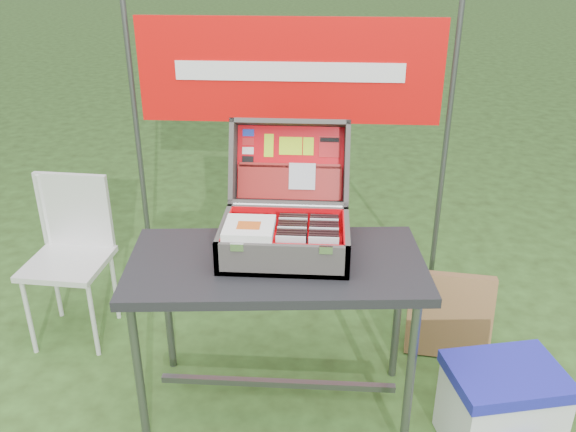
# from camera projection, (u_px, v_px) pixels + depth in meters

# --- Properties ---
(ground) EXTENTS (80.00, 80.00, 0.00)m
(ground) POSITION_uv_depth(u_px,v_px,m) (274.00, 411.00, 2.74)
(ground) COLOR #2C4019
(ground) RESTS_ON ground
(table) EXTENTS (1.25, 0.70, 0.75)m
(table) POSITION_uv_depth(u_px,v_px,m) (277.00, 336.00, 2.63)
(table) COLOR black
(table) RESTS_ON ground
(table_top) EXTENTS (1.25, 0.70, 0.04)m
(table_top) POSITION_uv_depth(u_px,v_px,m) (276.00, 265.00, 2.48)
(table_top) COLOR black
(table_top) RESTS_ON ground
(table_leg_fl) EXTENTS (0.04, 0.04, 0.71)m
(table_leg_fl) POSITION_uv_depth(u_px,v_px,m) (138.00, 371.00, 2.45)
(table_leg_fl) COLOR #59595B
(table_leg_fl) RESTS_ON ground
(table_leg_fr) EXTENTS (0.04, 0.04, 0.71)m
(table_leg_fr) POSITION_uv_depth(u_px,v_px,m) (409.00, 383.00, 2.39)
(table_leg_fr) COLOR #59595B
(table_leg_fr) RESTS_ON ground
(table_leg_bl) EXTENTS (0.04, 0.04, 0.71)m
(table_leg_bl) POSITION_uv_depth(u_px,v_px,m) (167.00, 305.00, 2.89)
(table_leg_bl) COLOR #59595B
(table_leg_bl) RESTS_ON ground
(table_leg_br) EXTENTS (0.04, 0.04, 0.71)m
(table_leg_br) POSITION_uv_depth(u_px,v_px,m) (397.00, 313.00, 2.82)
(table_leg_br) COLOR #59595B
(table_leg_br) RESTS_ON ground
(table_brace) EXTENTS (1.05, 0.03, 0.03)m
(table_brace) POSITION_uv_depth(u_px,v_px,m) (277.00, 383.00, 2.74)
(table_brace) COLOR #59595B
(table_brace) RESTS_ON ground
(suitcase) EXTENTS (0.52, 0.53, 0.46)m
(suitcase) POSITION_uv_depth(u_px,v_px,m) (286.00, 198.00, 2.47)
(suitcase) COLOR #4B4641
(suitcase) RESTS_ON table
(suitcase_base_bottom) EXTENTS (0.52, 0.37, 0.02)m
(suitcase_base_bottom) POSITION_uv_depth(u_px,v_px,m) (285.00, 253.00, 2.51)
(suitcase_base_bottom) COLOR #4B4641
(suitcase_base_bottom) RESTS_ON table_top
(suitcase_base_wall_front) EXTENTS (0.52, 0.02, 0.14)m
(suitcase_base_wall_front) POSITION_uv_depth(u_px,v_px,m) (282.00, 261.00, 2.32)
(suitcase_base_wall_front) COLOR #4B4641
(suitcase_base_wall_front) RESTS_ON table_top
(suitcase_base_wall_back) EXTENTS (0.52, 0.02, 0.14)m
(suitcase_base_wall_back) POSITION_uv_depth(u_px,v_px,m) (288.00, 221.00, 2.64)
(suitcase_base_wall_back) COLOR #4B4641
(suitcase_base_wall_back) RESTS_ON table_top
(suitcase_base_wall_left) EXTENTS (0.02, 0.37, 0.14)m
(suitcase_base_wall_left) POSITION_uv_depth(u_px,v_px,m) (224.00, 238.00, 2.50)
(suitcase_base_wall_left) COLOR #4B4641
(suitcase_base_wall_left) RESTS_ON table_top
(suitcase_base_wall_right) EXTENTS (0.02, 0.37, 0.14)m
(suitcase_base_wall_right) POSITION_uv_depth(u_px,v_px,m) (346.00, 242.00, 2.47)
(suitcase_base_wall_right) COLOR #4B4641
(suitcase_base_wall_right) RESTS_ON table_top
(suitcase_liner_floor) EXTENTS (0.48, 0.33, 0.01)m
(suitcase_liner_floor) POSITION_uv_depth(u_px,v_px,m) (285.00, 250.00, 2.50)
(suitcase_liner_floor) COLOR red
(suitcase_liner_floor) RESTS_ON suitcase_base_bottom
(suitcase_latch_left) EXTENTS (0.05, 0.01, 0.03)m
(suitcase_latch_left) POSITION_uv_depth(u_px,v_px,m) (237.00, 247.00, 2.30)
(suitcase_latch_left) COLOR silver
(suitcase_latch_left) RESTS_ON suitcase_base_wall_front
(suitcase_latch_right) EXTENTS (0.05, 0.01, 0.03)m
(suitcase_latch_right) POSITION_uv_depth(u_px,v_px,m) (326.00, 250.00, 2.28)
(suitcase_latch_right) COLOR silver
(suitcase_latch_right) RESTS_ON suitcase_base_wall_front
(suitcase_hinge) EXTENTS (0.47, 0.02, 0.02)m
(suitcase_hinge) POSITION_uv_depth(u_px,v_px,m) (288.00, 206.00, 2.62)
(suitcase_hinge) COLOR silver
(suitcase_hinge) RESTS_ON suitcase_base_wall_back
(suitcase_lid_back) EXTENTS (0.52, 0.16, 0.35)m
(suitcase_lid_back) POSITION_uv_depth(u_px,v_px,m) (290.00, 163.00, 2.74)
(suitcase_lid_back) COLOR #4B4641
(suitcase_lid_back) RESTS_ON suitcase_base_wall_back
(suitcase_lid_rim_far) EXTENTS (0.52, 0.14, 0.07)m
(suitcase_lid_rim_far) POSITION_uv_depth(u_px,v_px,m) (291.00, 122.00, 2.67)
(suitcase_lid_rim_far) COLOR #4B4641
(suitcase_lid_rim_far) RESTS_ON suitcase_lid_back
(suitcase_lid_rim_near) EXTENTS (0.52, 0.14, 0.07)m
(suitcase_lid_rim_near) POSITION_uv_depth(u_px,v_px,m) (289.00, 203.00, 2.69)
(suitcase_lid_rim_near) COLOR #4B4641
(suitcase_lid_rim_near) RESTS_ON suitcase_lid_back
(suitcase_lid_rim_left) EXTENTS (0.02, 0.27, 0.40)m
(suitcase_lid_rim_left) POSITION_uv_depth(u_px,v_px,m) (233.00, 161.00, 2.69)
(suitcase_lid_rim_left) COLOR #4B4641
(suitcase_lid_rim_left) RESTS_ON suitcase_lid_back
(suitcase_lid_rim_right) EXTENTS (0.02, 0.27, 0.40)m
(suitcase_lid_rim_right) POSITION_uv_depth(u_px,v_px,m) (347.00, 164.00, 2.66)
(suitcase_lid_rim_right) COLOR #4B4641
(suitcase_lid_rim_right) RESTS_ON suitcase_lid_back
(suitcase_lid_liner) EXTENTS (0.48, 0.13, 0.31)m
(suitcase_lid_liner) POSITION_uv_depth(u_px,v_px,m) (290.00, 163.00, 2.72)
(suitcase_lid_liner) COLOR red
(suitcase_lid_liner) RESTS_ON suitcase_lid_back
(suitcase_liner_wall_front) EXTENTS (0.48, 0.01, 0.12)m
(suitcase_liner_wall_front) POSITION_uv_depth(u_px,v_px,m) (282.00, 257.00, 2.33)
(suitcase_liner_wall_front) COLOR red
(suitcase_liner_wall_front) RESTS_ON suitcase_base_bottom
(suitcase_liner_wall_back) EXTENTS (0.48, 0.01, 0.12)m
(suitcase_liner_wall_back) POSITION_uv_depth(u_px,v_px,m) (287.00, 220.00, 2.62)
(suitcase_liner_wall_back) COLOR red
(suitcase_liner_wall_back) RESTS_ON suitcase_base_bottom
(suitcase_liner_wall_left) EXTENTS (0.01, 0.33, 0.12)m
(suitcase_liner_wall_left) POSITION_uv_depth(u_px,v_px,m) (227.00, 236.00, 2.49)
(suitcase_liner_wall_left) COLOR red
(suitcase_liner_wall_left) RESTS_ON suitcase_base_bottom
(suitcase_liner_wall_right) EXTENTS (0.01, 0.33, 0.12)m
(suitcase_liner_wall_right) POSITION_uv_depth(u_px,v_px,m) (343.00, 239.00, 2.46)
(suitcase_liner_wall_right) COLOR red
(suitcase_liner_wall_right) RESTS_ON suitcase_base_bottom
(suitcase_lid_pocket) EXTENTS (0.46, 0.09, 0.15)m
(suitcase_lid_pocket) POSITION_uv_depth(u_px,v_px,m) (290.00, 182.00, 2.71)
(suitcase_lid_pocket) COLOR maroon
(suitcase_lid_pocket) RESTS_ON suitcase_lid_liner
(suitcase_pocket_edge) EXTENTS (0.45, 0.03, 0.03)m
(suitcase_pocket_edge) POSITION_uv_depth(u_px,v_px,m) (290.00, 166.00, 2.70)
(suitcase_pocket_edge) COLOR maroon
(suitcase_pocket_edge) RESTS_ON suitcase_lid_pocket
(suitcase_pocket_cd) EXTENTS (0.12, 0.05, 0.11)m
(suitcase_pocket_cd) POSITION_uv_depth(u_px,v_px,m) (302.00, 176.00, 2.69)
(suitcase_pocket_cd) COLOR silver
(suitcase_pocket_cd) RESTS_ON suitcase_lid_pocket
(lid_sticker_cc_a) EXTENTS (0.05, 0.01, 0.03)m
(lid_sticker_cc_a) POSITION_uv_depth(u_px,v_px,m) (248.00, 133.00, 2.72)
(lid_sticker_cc_a) COLOR #1933B2
(lid_sticker_cc_a) RESTS_ON suitcase_lid_liner
(lid_sticker_cc_b) EXTENTS (0.05, 0.01, 0.03)m
(lid_sticker_cc_b) POSITION_uv_depth(u_px,v_px,m) (248.00, 142.00, 2.72)
(lid_sticker_cc_b) COLOR red
(lid_sticker_cc_b) RESTS_ON suitcase_lid_liner
(lid_sticker_cc_c) EXTENTS (0.05, 0.01, 0.03)m
(lid_sticker_cc_c) POSITION_uv_depth(u_px,v_px,m) (248.00, 151.00, 2.73)
(lid_sticker_cc_c) COLOR white
(lid_sticker_cc_c) RESTS_ON suitcase_lid_liner
(lid_sticker_cc_d) EXTENTS (0.05, 0.01, 0.03)m
(lid_sticker_cc_d) POSITION_uv_depth(u_px,v_px,m) (248.00, 160.00, 2.73)
(lid_sticker_cc_d) COLOR black
(lid_sticker_cc_d) RESTS_ON suitcase_lid_liner
(lid_card_neon_tall) EXTENTS (0.04, 0.04, 0.10)m
(lid_card_neon_tall) POSITION_uv_depth(u_px,v_px,m) (269.00, 145.00, 2.72)
(lid_card_neon_tall) COLOR #BBF413
(lid_card_neon_tall) RESTS_ON suitcase_lid_liner
(lid_card_neon_main) EXTENTS (0.10, 0.03, 0.07)m
(lid_card_neon_main) POSITION_uv_depth(u_px,v_px,m) (291.00, 146.00, 2.71)
(lid_card_neon_main) COLOR #BBF413
(lid_card_neon_main) RESTS_ON suitcase_lid_liner
(lid_card_neon_small) EXTENTS (0.05, 0.03, 0.07)m
(lid_card_neon_small) POSITION_uv_depth(u_px,v_px,m) (308.00, 146.00, 2.71)
(lid_card_neon_small) COLOR #BBF413
(lid_card_neon_small) RESTS_ON suitcase_lid_liner
(lid_sticker_band) EXTENTS (0.09, 0.04, 0.09)m
(lid_sticker_band) POSITION_uv_depth(u_px,v_px,m) (329.00, 147.00, 2.70)
(lid_sticker_band) COLOR red
(lid_sticker_band) RESTS_ON suitcase_lid_liner
(lid_sticker_band_bar) EXTENTS (0.08, 0.01, 0.02)m
(lid_sticker_band_bar) POSITION_uv_depth(u_px,v_px,m) (330.00, 140.00, 2.70)
(lid_sticker_band_bar) COLOR black
(lid_sticker_band_bar) RESTS_ON suitcase_lid_liner
(cd_left_0) EXTENTS (0.12, 0.01, 0.13)m
(cd_left_0) POSITION_uv_depth(u_px,v_px,m) (291.00, 252.00, 2.34)
(cd_left_0) COLOR silver
(cd_left_0) RESTS_ON suitcase_liner_floor
(cd_left_1) EXTENTS (0.12, 0.01, 0.13)m
(cd_left_1) POSITION_uv_depth(u_px,v_px,m) (291.00, 249.00, 2.36)
(cd_left_1) COLOR black
(cd_left_1) RESTS_ON suitcase_liner_floor
(cd_left_2) EXTENTS (0.12, 0.01, 0.13)m
(cd_left_2) POSITION_uv_depth(u_px,v_px,m) (291.00, 247.00, 2.38)
(cd_left_2) COLOR black
(cd_left_2) RESTS_ON suitcase_liner_floor
(cd_left_3) EXTENTS (0.12, 0.01, 0.13)m
(cd_left_3) POSITION_uv_depth(u_px,v_px,m) (292.00, 244.00, 2.40)
(cd_left_3) COLOR black
(cd_left_3) RESTS_ON suitcase_liner_floor
(cd_left_4) EXTENTS (0.12, 0.01, 0.13)m
(cd_left_4) POSITION_uv_depth(u_px,v_px,m) (292.00, 242.00, 2.42)
(cd_left_4) COLOR silver
(cd_left_4) RESTS_ON suitcase_liner_floor
(cd_left_5) EXTENTS (0.12, 0.01, 0.13)m
(cd_left_5) POSITION_uv_depth(u_px,v_px,m) (292.00, 240.00, 2.43)
(cd_left_5) COLOR black
(cd_left_5) RESTS_ON suitcase_liner_floor
(cd_left_6) EXTENTS (0.12, 0.01, 0.13)m
(cd_left_6) POSITION_uv_depth(u_px,v_px,m) (293.00, 237.00, 2.45)
(cd_left_6) COLOR black
(cd_left_6) RESTS_ON suitcase_liner_floor
(cd_left_7) EXTENTS (0.12, 0.01, 0.13)m
(cd_left_7) POSITION_uv_depth(u_px,v_px,m) (293.00, 235.00, 2.47)
(cd_left_7) COLOR black
(cd_left_7) RESTS_ON suitcase_liner_floor
(cd_left_8) EXTENTS (0.12, 0.01, 0.13)m
(cd_left_8) POSITION_uv_depth(u_px,v_px,m) (293.00, 233.00, 2.49)
(cd_left_8) COLOR silver
(cd_left_8) RESTS_ON suitcase_liner_floor
(cd_left_9) EXTENTS (0.12, 0.01, 0.13)m
(cd_left_9) POSITION_uv_depth(u_px,v_px,m) (293.00, 230.00, 2.51)
(cd_left_9) COLOR black
(cd_left_9) RESTS_ON suitcase_liner_floor
(cd_left_10) EXTENTS (0.12, 0.01, 0.13)m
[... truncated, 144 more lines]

